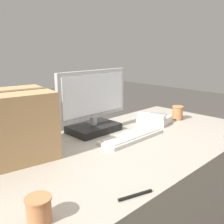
# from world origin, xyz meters

# --- Properties ---
(office_desk) EXTENTS (1.80, 0.90, 0.71)m
(office_desk) POSITION_xyz_m (0.00, 0.00, 0.36)
(office_desk) COLOR #A89E8E
(office_desk) RESTS_ON ground_plane
(monitor) EXTENTS (0.54, 0.22, 0.40)m
(monitor) POSITION_xyz_m (-0.01, 0.30, 0.88)
(monitor) COLOR black
(monitor) RESTS_ON office_desk
(keyboard) EXTENTS (0.45, 0.14, 0.03)m
(keyboard) POSITION_xyz_m (0.06, 0.03, 0.73)
(keyboard) COLOR beige
(keyboard) RESTS_ON office_desk
(desk_phone) EXTENTS (0.23, 0.25, 0.08)m
(desk_phone) POSITION_xyz_m (0.43, 0.14, 0.74)
(desk_phone) COLOR beige
(desk_phone) RESTS_ON office_desk
(paper_cup_left) EXTENTS (0.09, 0.09, 0.09)m
(paper_cup_left) POSITION_xyz_m (-0.73, -0.27, 0.76)
(paper_cup_left) COLOR #BC7547
(paper_cup_left) RESTS_ON office_desk
(paper_cup_right) EXTENTS (0.08, 0.08, 0.10)m
(paper_cup_right) POSITION_xyz_m (0.63, 0.07, 0.77)
(paper_cup_right) COLOR #BC7547
(paper_cup_right) RESTS_ON office_desk
(cardboard_box) EXTENTS (0.46, 0.39, 0.34)m
(cardboard_box) POSITION_xyz_m (-0.58, 0.27, 0.88)
(cardboard_box) COLOR tan
(cardboard_box) RESTS_ON office_desk
(pen_marker) EXTENTS (0.14, 0.05, 0.01)m
(pen_marker) POSITION_xyz_m (-0.40, -0.40, 0.72)
(pen_marker) COLOR black
(pen_marker) RESTS_ON office_desk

